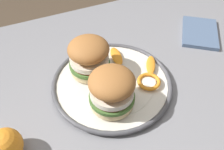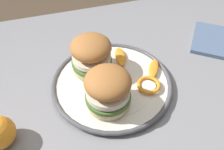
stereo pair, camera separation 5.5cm
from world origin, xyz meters
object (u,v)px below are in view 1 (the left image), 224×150
Objects in this scene: sandwich_half_left at (112,89)px; whole_orange at (5,145)px; dinner_plate at (112,83)px; sandwich_half_right at (89,56)px; dining_table at (114,114)px.

whole_orange is at bearing 5.36° from sandwich_half_left.
dinner_plate is 2.66× the size of sandwich_half_right.
sandwich_half_right is 0.28m from whole_orange.
dinner_plate is 0.29m from whole_orange.
sandwich_half_left is 0.25m from whole_orange.
dining_table is at bearing -166.67° from whole_orange.
dining_table is 4.68× the size of dinner_plate.
sandwich_half_left reaches higher than dining_table.
whole_orange reaches higher than dining_table.
dinner_plate is 2.79× the size of sandwich_half_left.
dining_table is 0.17m from sandwich_half_left.
sandwich_half_left is (0.03, 0.06, 0.06)m from dinner_plate.
dinner_plate is 0.09m from sandwich_half_right.
whole_orange is (0.24, 0.15, -0.03)m from sandwich_half_right.
dining_table is 0.11m from dinner_plate.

